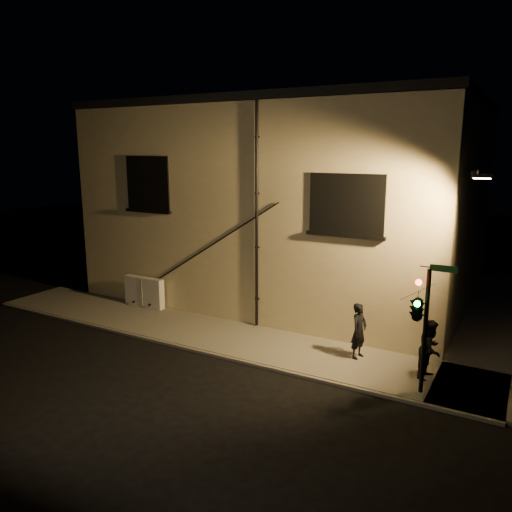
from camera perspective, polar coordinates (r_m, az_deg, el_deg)
The scene contains 7 objects.
ground at distance 16.25m, azimuth 0.57°, elevation -12.54°, with size 90.00×90.00×0.00m, color black.
sidewalk at distance 19.50m, azimuth 10.08°, elevation -8.23°, with size 21.00×16.00×0.12m.
building at distance 24.27m, azimuth 4.66°, elevation 6.47°, with size 16.20×12.23×8.80m.
utility_cabinet at distance 22.06m, azimuth -12.64°, elevation -4.01°, with size 1.95×0.33×1.28m, color white.
pedestrian_a at distance 16.62m, azimuth 11.68°, elevation -8.37°, with size 0.67×0.44×1.83m, color black.
pedestrian_b at distance 15.80m, azimuth 19.31°, elevation -10.02°, with size 0.87×0.67×1.78m, color black.
traffic_signal at distance 14.22m, azimuth 18.04°, elevation -5.56°, with size 1.38×2.18×3.69m.
Camera 1 is at (7.11, -12.94, 6.79)m, focal length 35.00 mm.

